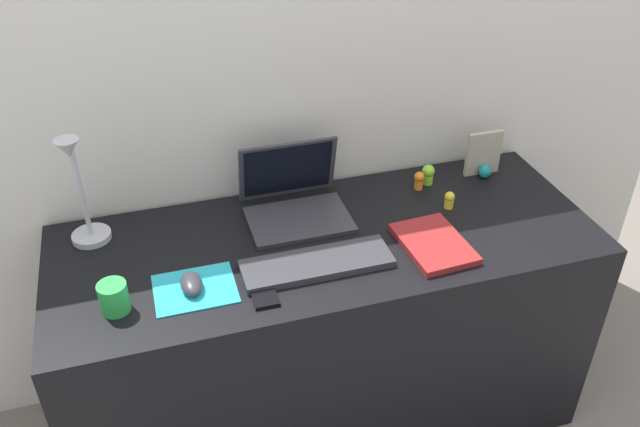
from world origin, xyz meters
TOP-DOWN VIEW (x-y plane):
  - ground_plane at (0.00, 0.00)m, footprint 6.00×6.00m
  - back_wall at (0.00, 0.34)m, footprint 2.77×0.05m
  - desk at (0.00, 0.00)m, footprint 1.57×0.60m
  - laptop at (-0.06, 0.16)m, footprint 0.30×0.26m
  - keyboard at (-0.07, -0.12)m, footprint 0.41×0.13m
  - mousepad at (-0.40, -0.11)m, footprint 0.21×0.17m
  - mouse at (-0.40, -0.11)m, footprint 0.06×0.10m
  - cell_phone at (-0.23, -0.18)m, footprint 0.06×0.13m
  - desk_lamp at (-0.65, 0.17)m, footprint 0.11×0.15m
  - notebook_pad at (0.27, -0.13)m, footprint 0.18×0.25m
  - picture_frame at (0.60, 0.20)m, footprint 0.12×0.02m
  - coffee_mug at (-0.59, -0.14)m, footprint 0.07×0.07m
  - toy_figurine_teal at (0.60, 0.17)m, footprint 0.04×0.04m
  - toy_figurine_lime at (0.40, 0.19)m, footprint 0.04×0.04m
  - toy_figurine_orange at (0.36, 0.17)m, footprint 0.03×0.03m
  - toy_figurine_yellow at (0.40, 0.04)m, footprint 0.03×0.03m

SIDE VIEW (x-z plane):
  - ground_plane at x=0.00m, z-range 0.00..0.00m
  - desk at x=0.00m, z-range 0.00..0.74m
  - mousepad at x=-0.40m, z-range 0.74..0.74m
  - cell_phone at x=-0.23m, z-range 0.74..0.75m
  - keyboard at x=-0.07m, z-range 0.74..0.76m
  - notebook_pad at x=0.27m, z-range 0.74..0.76m
  - mouse at x=-0.40m, z-range 0.74..0.78m
  - toy_figurine_teal at x=0.60m, z-range 0.74..0.79m
  - toy_figurine_yellow at x=0.40m, z-range 0.74..0.80m
  - toy_figurine_orange at x=0.36m, z-range 0.74..0.80m
  - toy_figurine_lime at x=0.40m, z-range 0.74..0.81m
  - coffee_mug at x=-0.59m, z-range 0.74..0.82m
  - back_wall at x=0.00m, z-range 0.00..1.57m
  - laptop at x=-0.06m, z-range 0.69..0.90m
  - picture_frame at x=0.60m, z-range 0.74..0.89m
  - desk_lamp at x=-0.65m, z-range 0.73..1.08m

